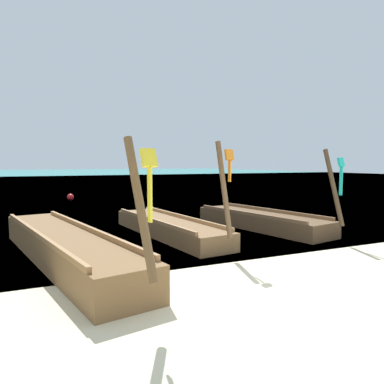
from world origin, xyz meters
TOP-DOWN VIEW (x-y plane):
  - ground at (0.00, 0.00)m, footprint 120.00×120.00m
  - sea_water at (0.00, 62.34)m, footprint 120.00×120.00m
  - longtail_boat_yellow_ribbon at (-3.26, 3.89)m, footprint 2.45×7.48m
  - longtail_boat_orange_ribbon at (-0.19, 5.60)m, footprint 1.74×5.87m
  - longtail_boat_turquoise_ribbon at (3.04, 5.48)m, footprint 2.21×5.54m
  - mooring_buoy_near at (0.60, 9.87)m, footprint 0.39×0.39m
  - mooring_buoy_far at (-1.77, 17.37)m, footprint 0.38×0.38m

SIDE VIEW (x-z plane):
  - ground at x=0.00m, z-range 0.00..0.00m
  - sea_water at x=0.00m, z-range 0.00..0.00m
  - mooring_buoy_far at x=-1.77m, z-range 0.00..0.39m
  - mooring_buoy_near at x=0.60m, z-range 0.00..0.39m
  - longtail_boat_orange_ribbon at x=-0.19m, z-range -1.08..1.59m
  - longtail_boat_turquoise_ribbon at x=3.04m, z-range -1.01..1.54m
  - longtail_boat_yellow_ribbon at x=-3.26m, z-range -0.94..1.60m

